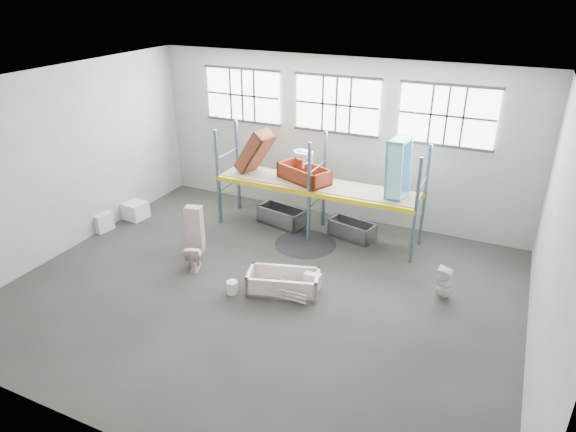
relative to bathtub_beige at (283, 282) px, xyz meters
The scene contains 34 objects.
floor 0.60m from the bathtub_beige, 156.59° to the right, with size 12.00×10.00×0.10m, color #48443E.
ceiling 4.82m from the bathtub_beige, 156.59° to the right, with size 12.00×10.00×0.10m, color silver.
wall_back 5.36m from the bathtub_beige, 95.60° to the left, with size 12.00×0.10×5.00m, color #9D9C92.
wall_front 5.73m from the bathtub_beige, 95.17° to the right, with size 12.00×0.10×5.00m, color #B1B1A5.
wall_left 6.90m from the bathtub_beige, behind, with size 0.10×10.00×5.00m, color #B7B6A9.
wall_right 6.01m from the bathtub_beige, ahead, with size 0.10×10.00×5.00m, color #A8A79C.
window_left 6.86m from the bathtub_beige, 127.82° to the left, with size 2.60×0.04×1.60m, color white.
window_mid 5.82m from the bathtub_beige, 95.73° to the left, with size 2.60×0.04×1.60m, color white.
window_right 6.41m from the bathtub_beige, 60.08° to the left, with size 2.60×0.04×1.60m, color white.
rack_upright_la 4.57m from the bathtub_beige, 142.21° to the left, with size 0.08×0.08×3.00m, color slate.
rack_upright_lb 5.37m from the bathtub_beige, 131.74° to the left, with size 0.08×0.08×3.00m, color slate.
rack_upright_ma 3.01m from the bathtub_beige, 100.00° to the left, with size 0.08×0.08×3.00m, color slate.
rack_upright_mb 4.12m from the bathtub_beige, 96.96° to the left, with size 0.08×0.08×3.00m, color slate.
rack_upright_ra 3.90m from the bathtub_beige, 46.86° to the left, with size 0.08×0.08×3.00m, color slate.
rack_upright_rb 4.81m from the bathtub_beige, 57.04° to the left, with size 0.08×0.08×3.00m, color slate.
rack_beam_front 3.01m from the bathtub_beige, 100.00° to the left, with size 6.00×0.10×0.14m, color yellow.
rack_beam_back 4.12m from the bathtub_beige, 96.96° to the left, with size 6.00×0.10×0.14m, color yellow.
shelf_deck 3.58m from the bathtub_beige, 98.21° to the left, with size 5.90×1.10×0.03m, color gray.
wet_patch 2.55m from the bathtub_beige, 100.78° to the left, with size 1.80×1.80×0.00m, color black.
bathtub_beige is the anchor object (origin of this frame).
cistern_spare 0.71m from the bathtub_beige, 26.73° to the left, with size 0.41×0.20×0.39m, color beige.
sink_in_tub 0.32m from the bathtub_beige, 83.28° to the left, with size 0.46×0.46×0.16m, color white.
toilet_beige 2.61m from the bathtub_beige, behind, with size 0.39×0.69×0.70m, color beige.
cistern_tall 3.21m from the bathtub_beige, 165.74° to the left, with size 0.44×0.29×1.38m, color #C8ADA3.
toilet_white 3.88m from the bathtub_beige, 20.59° to the left, with size 0.37×0.38×0.82m, color white.
steel_tub_left 3.80m from the bathtub_beige, 116.26° to the left, with size 1.47×0.69×0.54m, color #929398, non-canonical shape.
steel_tub_right 3.53m from the bathtub_beige, 80.14° to the left, with size 1.34×0.63×0.49m, color #9B9CA1, non-canonical shape.
rust_tub_flat 3.80m from the bathtub_beige, 105.18° to the left, with size 1.61×0.76×0.45m, color #98270D, non-canonical shape.
rust_tub_tilted 4.61m from the bathtub_beige, 127.17° to the left, with size 1.48×0.69×0.42m, color brown, non-canonical shape.
sink_on_shelf 3.74m from the bathtub_beige, 105.19° to the left, with size 0.59×0.45×0.52m, color silver.
blue_tub_upright 4.36m from the bathtub_beige, 61.12° to the left, with size 1.63×0.77×0.46m, color #89CEE5, non-canonical shape.
bucket 1.26m from the bathtub_beige, 150.92° to the right, with size 0.28×0.28×0.32m, color white.
carton_near 6.61m from the bathtub_beige, behind, with size 0.66×0.56×0.56m, color silver.
carton_far 6.38m from the bathtub_beige, 163.36° to the left, with size 0.64×0.64×0.53m, color silver.
Camera 1 is at (5.07, -9.41, 7.02)m, focal length 31.89 mm.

